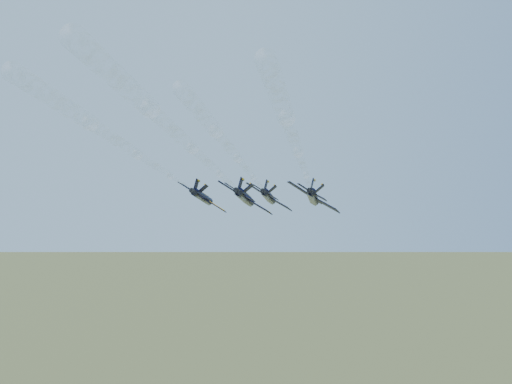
{
  "coord_description": "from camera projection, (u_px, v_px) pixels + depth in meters",
  "views": [
    {
      "loc": [
        -17.47,
        -116.35,
        104.14
      ],
      "look_at": [
        -3.82,
        -0.6,
        104.29
      ],
      "focal_mm": 40.0,
      "sensor_mm": 36.0,
      "label": 1
    }
  ],
  "objects": [
    {
      "name": "smoke_trail_right",
      "position": [
        271.0,
        200.0,
        65.72
      ],
      "size": [
        21.4,
        59.37,
        2.65
      ],
      "rotation": [
        0.0,
        0.56,
        -0.32
      ],
      "color": "white"
    },
    {
      "name": "jet_slot",
      "position": [
        245.0,
        197.0,
        105.23
      ],
      "size": [
        9.97,
        15.56,
        6.35
      ],
      "rotation": [
        0.0,
        0.56,
        -0.32
      ],
      "color": "black"
    },
    {
      "name": "smoke_trail_left",
      "position": [
        90.0,
        200.0,
        70.23
      ],
      "size": [
        21.4,
        59.37,
        2.65
      ],
      "rotation": [
        0.0,
        0.56,
        -0.32
      ],
      "color": "white"
    },
    {
      "name": "smoke_trail_lead",
      "position": [
        208.0,
        199.0,
        78.69
      ],
      "size": [
        21.4,
        59.37,
        2.65
      ],
      "rotation": [
        0.0,
        0.56,
        -0.32
      ],
      "color": "white"
    },
    {
      "name": "jet_left",
      "position": [
        203.0,
        197.0,
        116.39
      ],
      "size": [
        9.97,
        15.56,
        6.35
      ],
      "rotation": [
        0.0,
        0.56,
        -0.32
      ],
      "color": "black"
    },
    {
      "name": "jet_right",
      "position": [
        314.0,
        197.0,
        111.88
      ],
      "size": [
        9.97,
        15.56,
        6.35
      ],
      "rotation": [
        0.0,
        0.56,
        -0.32
      ],
      "color": "black"
    },
    {
      "name": "smoke_trail_slot",
      "position": [
        145.0,
        201.0,
        59.07
      ],
      "size": [
        21.4,
        59.37,
        2.65
      ],
      "rotation": [
        0.0,
        0.56,
        -0.32
      ],
      "color": "white"
    },
    {
      "name": "jet_lead",
      "position": [
        269.0,
        197.0,
        124.85
      ],
      "size": [
        9.97,
        15.56,
        6.35
      ],
      "rotation": [
        0.0,
        0.56,
        -0.32
      ],
      "color": "black"
    }
  ]
}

